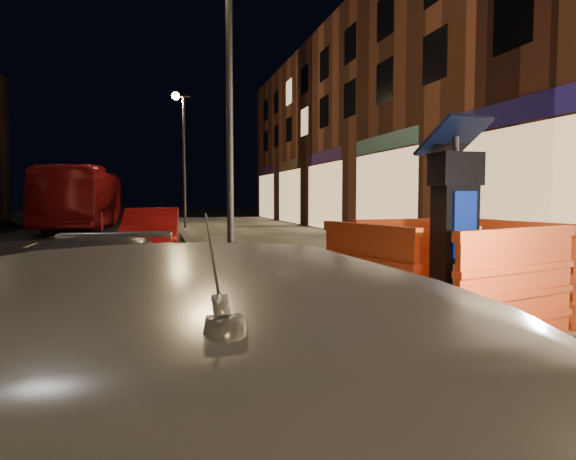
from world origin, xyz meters
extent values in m
plane|color=black|center=(0.00, 0.00, 0.00)|extent=(120.00, 120.00, 0.00)
cube|color=#99968B|center=(3.00, 0.00, 0.07)|extent=(6.00, 60.00, 0.15)
cube|color=slate|center=(0.00, 0.00, 0.07)|extent=(0.30, 60.00, 0.15)
cube|color=black|center=(1.89, -1.53, 1.20)|extent=(0.77, 0.77, 2.09)
cube|color=#FF4D1C|center=(1.89, -2.48, 0.73)|extent=(1.61, 1.00, 1.17)
cube|color=#FF4D1C|center=(1.89, -0.58, 0.73)|extent=(1.57, 0.81, 1.17)
cube|color=#FF4D1C|center=(0.94, -1.53, 0.73)|extent=(0.93, 1.60, 1.17)
cube|color=#FF4D1C|center=(2.84, -1.53, 0.73)|extent=(0.83, 1.57, 1.17)
imported|color=silver|center=(-1.62, -1.23, 0.00)|extent=(1.82, 4.11, 1.17)
imported|color=maroon|center=(-1.15, 7.71, 0.00)|extent=(1.57, 3.96, 1.28)
imported|color=maroon|center=(-4.51, 20.87, 0.00)|extent=(2.93, 10.90, 3.01)
cylinder|color=#3F3F44|center=(0.25, 3.00, 3.15)|extent=(0.12, 0.12, 6.00)
cylinder|color=#3F3F44|center=(0.25, 18.00, 3.15)|extent=(0.12, 0.12, 6.00)
camera|label=1|loc=(-1.03, -6.13, 1.58)|focal=32.00mm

